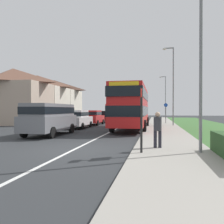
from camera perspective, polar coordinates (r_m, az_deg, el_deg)
The scene contains 15 objects.
ground_plane at distance 10.28m, azimuth -9.50°, elevation -9.30°, with size 120.00×120.00×0.00m, color #2D3033.
lane_marking_centre at distance 17.93m, azimuth -0.51°, elevation -5.03°, with size 0.14×60.00×0.01m, color silver.
pavement_near_side at distance 15.60m, azimuth 13.35°, elevation -5.69°, with size 3.20×68.00×0.12m, color #9E998E.
double_decker_bus at distance 20.24m, azimuth 4.98°, elevation 1.67°, with size 2.80×10.41×3.70m.
parked_van_grey at distance 16.23m, azimuth -15.32°, elevation -1.10°, with size 2.11×5.20×2.16m.
parked_car_white at distance 21.65m, azimuth -8.66°, elevation -1.60°, with size 1.92×4.18×1.71m.
parked_car_red at distance 26.22m, azimuth -4.89°, elevation -1.24°, with size 2.00×4.18×1.67m.
parked_car_black at distance 31.53m, azimuth -2.00°, elevation -0.99°, with size 2.01×4.57×1.58m.
pedestrian_at_stop at distance 10.04m, azimuth 11.37°, elevation -3.93°, with size 0.34×0.34×1.67m.
bus_stop_sign at distance 8.75m, azimuth 7.39°, elevation -0.89°, with size 0.09×0.52×2.60m.
cycle_route_sign at distance 27.73m, azimuth 13.34°, elevation -0.10°, with size 0.44×0.08×2.52m.
street_lamp_near at distance 9.55m, azimuth 20.71°, elevation 13.16°, with size 1.14×0.20×6.62m.
street_lamp_mid at distance 24.75m, azimuth 14.90°, elevation 7.37°, with size 1.14×0.20×8.25m.
street_lamp_far at distance 42.29m, azimuth 13.14°, elevation 4.22°, with size 1.14×0.20×7.76m.
house_terrace_far_side at distance 34.59m, azimuth -18.27°, elevation 3.22°, with size 7.99×16.79×6.71m.
Camera 1 is at (3.54, -9.49, 1.77)m, focal length 36.43 mm.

